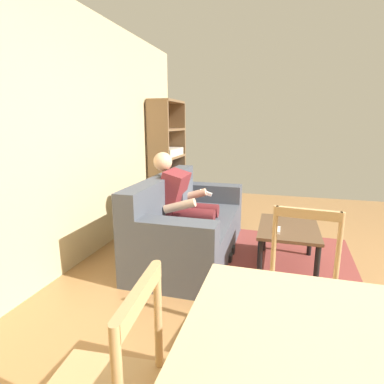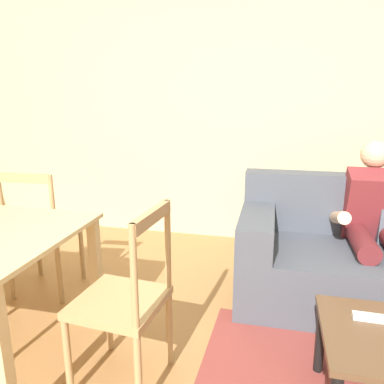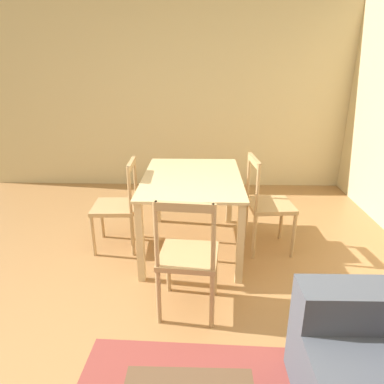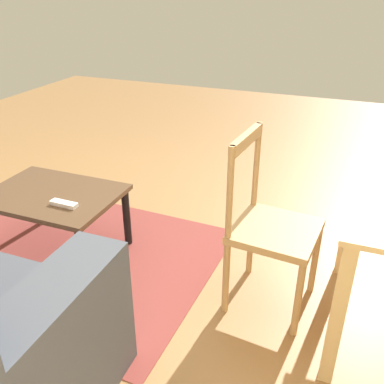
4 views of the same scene
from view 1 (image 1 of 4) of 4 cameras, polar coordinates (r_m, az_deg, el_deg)
name	(u,v)px [view 1 (image 1 of 4)]	position (r m, az deg, el deg)	size (l,w,h in m)	color
ground_plane	(358,339)	(2.64, 28.38, -22.77)	(8.60, 8.60, 0.00)	#9E7042
wall_back	(24,142)	(2.95, -28.62, 8.15)	(6.60, 0.12, 2.62)	#D1BC8C
couch	(187,225)	(3.52, -0.99, -6.17)	(1.88, 0.90, 0.88)	#474C56
person_lounging	(184,202)	(3.46, -1.50, -1.92)	(0.59, 0.92, 1.15)	maroon
coffee_table	(288,233)	(3.31, 17.33, -7.17)	(0.81, 0.58, 0.44)	brown
tv_remote	(278,230)	(3.13, 15.51, -6.78)	(0.05, 0.17, 0.02)	white
bookshelf	(167,168)	(5.20, -4.66, 4.40)	(0.88, 0.36, 1.81)	brown
dining_chair_facing_couch	(301,295)	(2.05, 19.48, -17.46)	(0.46, 0.46, 0.95)	tan
area_rug	(286,266)	(3.45, 16.92, -12.95)	(2.00, 1.40, 0.01)	brown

